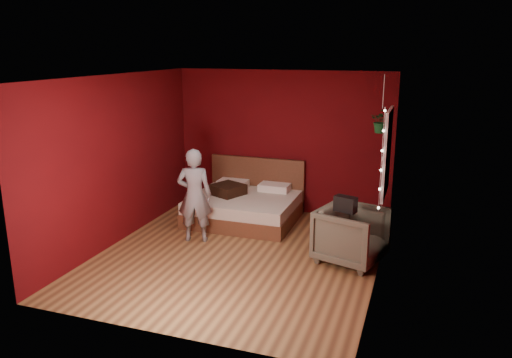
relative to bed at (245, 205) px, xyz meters
name	(u,v)px	position (x,y,z in m)	size (l,w,h in m)	color
floor	(239,255)	(0.46, -1.51, -0.26)	(4.50, 4.50, 0.00)	#9C6F3E
room_walls	(238,144)	(0.46, -1.51, 1.42)	(4.04, 4.54, 2.62)	#59090C
window	(387,153)	(2.42, -0.61, 1.24)	(0.05, 0.97, 1.27)	white
fairy_lights	(382,160)	(2.40, -1.14, 1.24)	(0.04, 0.04, 1.45)	silver
bed	(245,205)	(0.00, 0.00, 0.00)	(1.81, 1.54, 1.00)	brown
person	(195,195)	(-0.41, -1.19, 0.49)	(0.54, 0.36, 1.49)	gray
armchair	(352,235)	(2.06, -1.21, 0.14)	(0.86, 0.88, 0.80)	#5A5847
handbag	(345,204)	(1.97, -1.39, 0.65)	(0.30, 0.15, 0.21)	black
throw_pillow	(228,190)	(-0.31, -0.06, 0.28)	(0.50, 0.50, 0.18)	black
hanging_plant	(382,121)	(2.29, -0.24, 1.65)	(0.36, 0.33, 0.87)	silver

